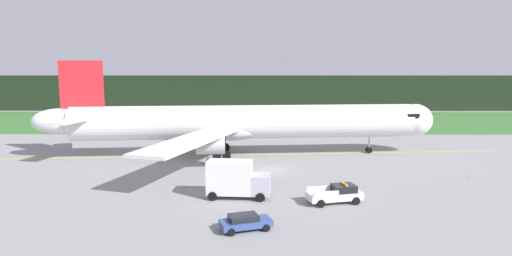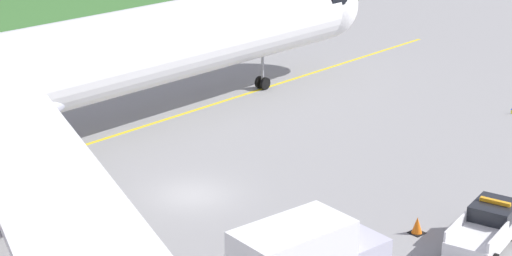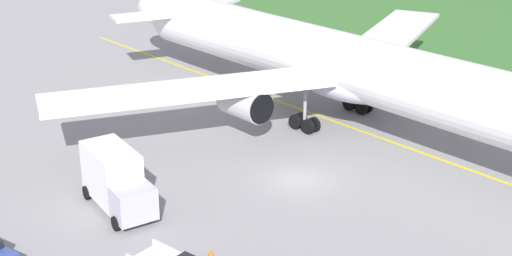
# 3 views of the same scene
# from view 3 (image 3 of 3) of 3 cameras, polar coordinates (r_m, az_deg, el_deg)

# --- Properties ---
(ground) EXTENTS (320.00, 320.00, 0.00)m
(ground) POSITION_cam_3_polar(r_m,az_deg,el_deg) (49.02, 3.39, -4.13)
(ground) COLOR gray
(taxiway_centerline_main) EXTENTS (80.45, 7.62, 0.01)m
(taxiway_centerline_main) POSITION_cam_3_polar(r_m,az_deg,el_deg) (57.49, 8.62, -0.33)
(taxiway_centerline_main) COLOR yellow
(taxiway_centerline_main) RESTS_ON ground
(airliner) EXTENTS (59.84, 45.10, 14.09)m
(airliner) POSITION_cam_3_polar(r_m,az_deg,el_deg) (56.23, 8.40, 4.51)
(airliner) COLOR silver
(airliner) RESTS_ON ground
(catering_truck) EXTENTS (6.55, 3.05, 3.98)m
(catering_truck) POSITION_cam_3_polar(r_m,az_deg,el_deg) (45.30, -11.02, -4.03)
(catering_truck) COLOR #AFAEC1
(catering_truck) RESTS_ON ground
(apron_cone) EXTENTS (0.65, 0.65, 0.81)m
(apron_cone) POSITION_cam_3_polar(r_m,az_deg,el_deg) (39.87, -3.61, -10.01)
(apron_cone) COLOR black
(apron_cone) RESTS_ON ground
(taxiway_edge_light_west) EXTENTS (0.12, 0.12, 0.47)m
(taxiway_edge_light_west) POSITION_cam_3_polar(r_m,az_deg,el_deg) (67.17, -13.20, 2.82)
(taxiway_edge_light_west) COLOR yellow
(taxiway_edge_light_west) RESTS_ON ground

